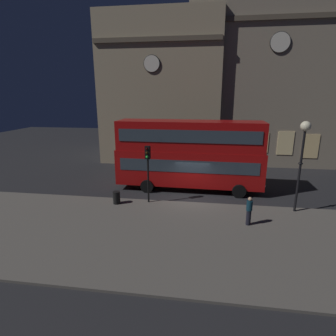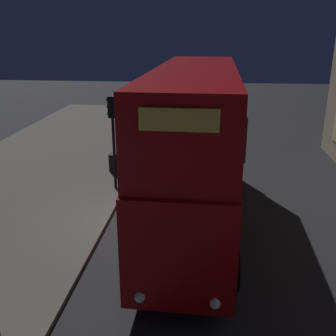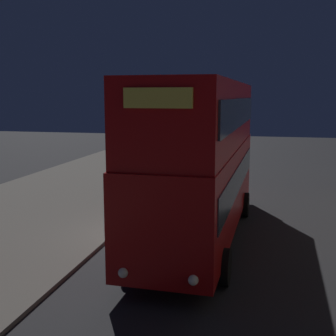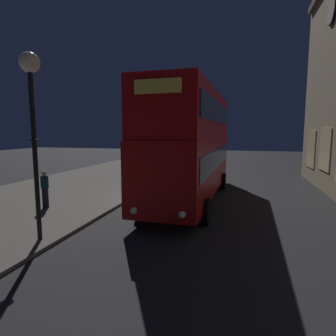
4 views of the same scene
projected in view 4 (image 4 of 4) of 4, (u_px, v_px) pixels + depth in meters
name	position (u px, v px, depth m)	size (l,w,h in m)	color
ground_plane	(153.00, 198.00, 14.68)	(80.00, 80.00, 0.00)	#232326
sidewalk_slab	(62.00, 191.00, 16.09)	(44.00, 9.04, 0.12)	#5B564F
double_decker_bus	(192.00, 141.00, 14.12)	(11.25, 3.06, 5.34)	#9E0C0C
traffic_light_near_kerb	(145.00, 141.00, 17.39)	(0.35, 0.38, 3.88)	black
street_lamp	(31.00, 95.00, 8.21)	(0.59, 0.59, 5.62)	black
pedestrian	(45.00, 189.00, 12.29)	(0.33, 0.33, 1.65)	black
litter_bin	(148.00, 173.00, 19.81)	(0.47, 0.47, 0.85)	black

